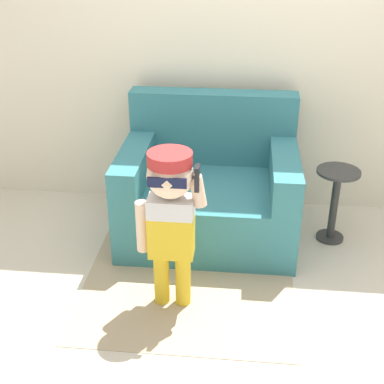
% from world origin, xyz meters
% --- Properties ---
extents(ground_plane, '(10.00, 10.00, 0.00)m').
position_xyz_m(ground_plane, '(0.00, 0.00, 0.00)').
color(ground_plane, beige).
extents(wall_back, '(10.00, 0.05, 2.60)m').
position_xyz_m(wall_back, '(0.00, 0.75, 1.30)').
color(wall_back, beige).
rests_on(wall_back, ground_plane).
extents(armchair, '(1.14, 0.88, 0.91)m').
position_xyz_m(armchair, '(-0.22, 0.27, 0.31)').
color(armchair, teal).
rests_on(armchair, ground_plane).
extents(person_child, '(0.38, 0.28, 0.93)m').
position_xyz_m(person_child, '(-0.37, -0.53, 0.62)').
color(person_child, gold).
rests_on(person_child, ground_plane).
extents(side_table, '(0.28, 0.28, 0.51)m').
position_xyz_m(side_table, '(0.61, 0.25, 0.31)').
color(side_table, '#333333').
rests_on(side_table, ground_plane).
extents(rug, '(1.25, 1.37, 0.01)m').
position_xyz_m(rug, '(-0.30, -0.27, 0.00)').
color(rug, tan).
rests_on(rug, ground_plane).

